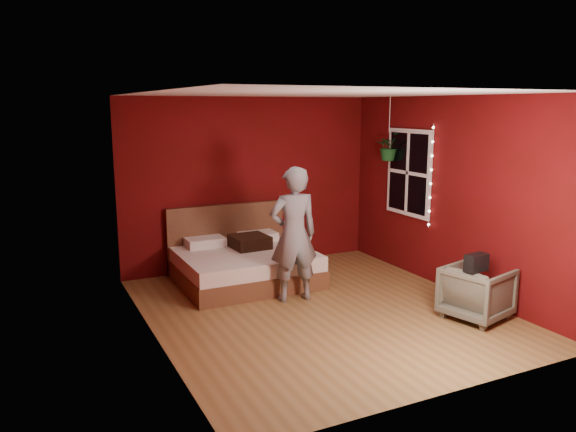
{
  "coord_description": "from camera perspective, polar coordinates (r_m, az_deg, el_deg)",
  "views": [
    {
      "loc": [
        -3.21,
        -5.68,
        2.47
      ],
      "look_at": [
        -0.25,
        0.4,
        1.13
      ],
      "focal_mm": 35.0,
      "sensor_mm": 36.0,
      "label": 1
    }
  ],
  "objects": [
    {
      "name": "person",
      "position": [
        7.1,
        0.57,
        -1.89
      ],
      "size": [
        0.67,
        0.48,
        1.73
      ],
      "primitive_type": "imported",
      "rotation": [
        0.0,
        0.0,
        3.03
      ],
      "color": "slate",
      "rests_on": "ground"
    },
    {
      "name": "room_walls",
      "position": [
        6.58,
        3.47,
        4.26
      ],
      "size": [
        4.04,
        4.54,
        2.62
      ],
      "color": "#5F0A0D",
      "rests_on": "ground"
    },
    {
      "name": "throw_pillow",
      "position": [
        8.07,
        -3.92,
        -2.62
      ],
      "size": [
        0.52,
        0.52,
        0.18
      ],
      "primitive_type": "cube",
      "rotation": [
        0.0,
        0.0,
        0.05
      ],
      "color": "#321A10",
      "rests_on": "bed"
    },
    {
      "name": "hanging_plant",
      "position": [
        8.66,
        10.19,
        6.97
      ],
      "size": [
        0.45,
        0.41,
        0.95
      ],
      "color": "silver",
      "rests_on": "room_walls"
    },
    {
      "name": "fairy_lights",
      "position": [
        8.01,
        14.32,
        3.88
      ],
      "size": [
        0.04,
        0.04,
        1.45
      ],
      "color": "silver",
      "rests_on": "room_walls"
    },
    {
      "name": "window",
      "position": [
        8.43,
        12.15,
        4.32
      ],
      "size": [
        0.05,
        0.97,
        1.27
      ],
      "color": "white",
      "rests_on": "room_walls"
    },
    {
      "name": "handbag",
      "position": [
        6.68,
        18.59,
        -4.5
      ],
      "size": [
        0.29,
        0.17,
        0.2
      ],
      "primitive_type": "cube",
      "rotation": [
        0.0,
        0.0,
        0.13
      ],
      "color": "black",
      "rests_on": "armchair"
    },
    {
      "name": "bed",
      "position": [
        8.02,
        -4.58,
        -4.83
      ],
      "size": [
        1.84,
        1.56,
        1.01
      ],
      "color": "brown",
      "rests_on": "ground"
    },
    {
      "name": "floor",
      "position": [
        6.98,
        3.31,
        -9.56
      ],
      "size": [
        4.5,
        4.5,
        0.0
      ],
      "primitive_type": "plane",
      "color": "olive",
      "rests_on": "ground"
    },
    {
      "name": "armchair",
      "position": [
        6.99,
        18.62,
        -7.38
      ],
      "size": [
        0.85,
        0.83,
        0.63
      ],
      "primitive_type": "imported",
      "rotation": [
        0.0,
        0.0,
        1.83
      ],
      "color": "#5C5948",
      "rests_on": "ground"
    }
  ]
}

